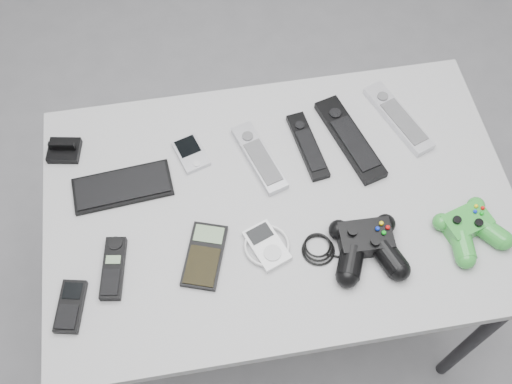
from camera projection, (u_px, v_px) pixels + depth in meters
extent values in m
plane|color=slate|center=(251.00, 334.00, 1.96)|extent=(3.50, 3.50, 0.00)
cube|color=#9C9C9E|center=(280.00, 204.00, 1.39)|extent=(1.08, 0.69, 0.03)
cylinder|color=black|center=(476.00, 339.00, 1.60)|extent=(0.03, 0.03, 0.69)
cylinder|color=black|center=(98.00, 199.00, 1.81)|extent=(0.03, 0.03, 0.69)
cylinder|color=black|center=(411.00, 154.00, 1.89)|extent=(0.03, 0.03, 0.69)
cube|color=black|center=(123.00, 187.00, 1.39)|extent=(0.23, 0.11, 0.01)
cube|color=black|center=(63.00, 148.00, 1.43)|extent=(0.08, 0.08, 0.04)
cube|color=#B0B0B8|center=(191.00, 153.00, 1.43)|extent=(0.09, 0.11, 0.02)
cube|color=#B0B0B8|center=(259.00, 157.00, 1.42)|extent=(0.11, 0.21, 0.02)
cube|color=black|center=(308.00, 146.00, 1.44)|extent=(0.07, 0.20, 0.02)
cube|color=black|center=(350.00, 138.00, 1.45)|extent=(0.13, 0.26, 0.02)
cube|color=silver|center=(398.00, 118.00, 1.48)|extent=(0.13, 0.23, 0.02)
cube|color=black|center=(70.00, 306.00, 1.24)|extent=(0.07, 0.12, 0.02)
cube|color=black|center=(113.00, 268.00, 1.28)|extent=(0.07, 0.15, 0.02)
cube|color=black|center=(205.00, 255.00, 1.30)|extent=(0.12, 0.17, 0.02)
cube|color=silver|center=(267.00, 245.00, 1.31)|extent=(0.13, 0.14, 0.02)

